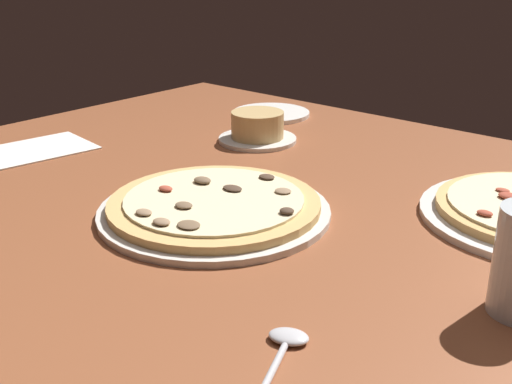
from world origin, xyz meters
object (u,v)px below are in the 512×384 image
object	(u,v)px
pizza_main	(214,207)
ramekin_on_saucer	(257,129)
paper_menu	(37,149)
side_plate	(271,113)
spoon	(285,345)

from	to	relation	value
pizza_main	ramekin_on_saucer	xyz separation A→B (cm)	(-18.94, 31.33, 1.37)
paper_menu	side_plate	bearing A→B (deg)	79.47
pizza_main	side_plate	bearing A→B (deg)	121.53
ramekin_on_saucer	spoon	world-z (taller)	ramekin_on_saucer
side_plate	spoon	bearing A→B (deg)	-49.50
side_plate	paper_menu	size ratio (longest dim) A/B	0.90
spoon	side_plate	bearing A→B (deg)	130.50
pizza_main	spoon	bearing A→B (deg)	-34.08
pizza_main	ramekin_on_saucer	bearing A→B (deg)	121.15
side_plate	paper_menu	xyz separation A→B (cm)	(-16.43, -48.65, -0.30)
pizza_main	ramekin_on_saucer	distance (cm)	36.63
pizza_main	ramekin_on_saucer	world-z (taller)	ramekin_on_saucer
side_plate	spoon	world-z (taller)	spoon
ramekin_on_saucer	pizza_main	bearing A→B (deg)	-58.85
ramekin_on_saucer	spoon	size ratio (longest dim) A/B	1.40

